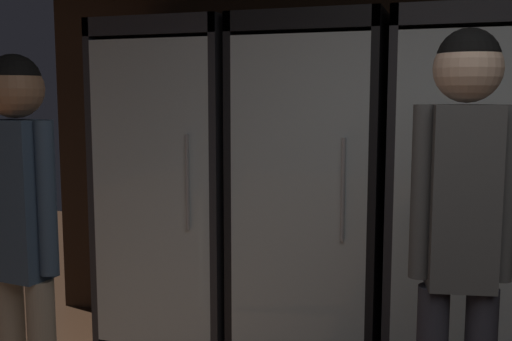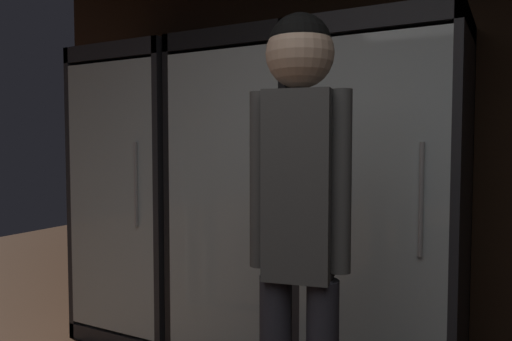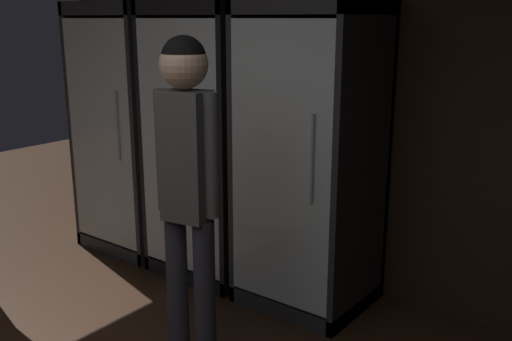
% 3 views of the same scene
% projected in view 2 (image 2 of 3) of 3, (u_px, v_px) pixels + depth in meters
% --- Properties ---
extents(wall_back, '(6.00, 0.06, 2.80)m').
position_uv_depth(wall_back, '(458.00, 125.00, 2.69)').
color(wall_back, black).
rests_on(wall_back, ground).
extents(cooler_far_left, '(0.77, 0.70, 1.92)m').
position_uv_depth(cooler_far_left, '(151.00, 195.00, 3.33)').
color(cooler_far_left, '#2B2B30').
rests_on(cooler_far_left, ground).
extents(cooler_left, '(0.77, 0.70, 1.92)m').
position_uv_depth(cooler_left, '(254.00, 202.00, 2.94)').
color(cooler_left, black).
rests_on(cooler_left, ground).
extents(cooler_center, '(0.77, 0.70, 1.92)m').
position_uv_depth(cooler_center, '(388.00, 211.00, 2.55)').
color(cooler_center, '#2B2B30').
rests_on(cooler_center, ground).
extents(shopper_near, '(0.34, 0.23, 1.73)m').
position_uv_depth(shopper_near, '(299.00, 208.00, 1.62)').
color(shopper_near, '#2D2D38').
rests_on(shopper_near, ground).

